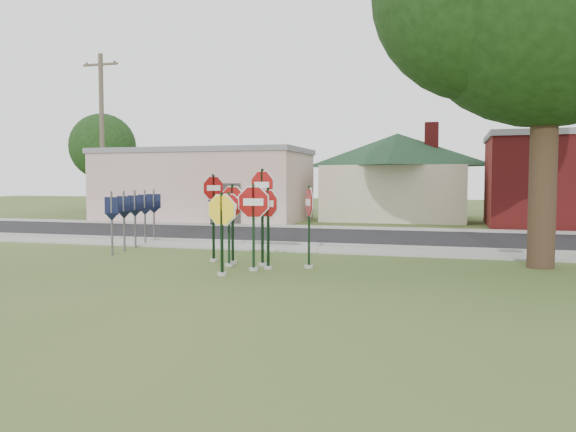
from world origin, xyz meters
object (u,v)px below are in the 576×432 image
(stop_sign_yellow, at_px, (222,224))
(pedestrian, at_px, (214,206))
(stop_sign_center, at_px, (253,215))
(stop_sign_left, at_px, (229,220))
(utility_pole_near, at_px, (102,134))

(stop_sign_yellow, xyz_separation_m, pedestrian, (-6.40, 14.06, -0.26))
(stop_sign_center, relative_size, pedestrian, 1.22)
(stop_sign_yellow, distance_m, pedestrian, 15.45)
(stop_sign_center, distance_m, pedestrian, 14.83)
(stop_sign_left, bearing_deg, stop_sign_yellow, -74.44)
(stop_sign_center, xyz_separation_m, utility_pole_near, (-14.27, 14.31, 3.52))
(stop_sign_yellow, distance_m, utility_pole_near, 20.87)
(utility_pole_near, relative_size, pedestrian, 4.92)
(utility_pole_near, distance_m, pedestrian, 8.45)
(stop_sign_left, bearing_deg, stop_sign_center, -30.18)
(stop_sign_left, height_order, utility_pole_near, utility_pole_near)
(stop_sign_yellow, height_order, stop_sign_left, stop_sign_yellow)
(pedestrian, bearing_deg, stop_sign_center, 128.48)
(stop_sign_yellow, xyz_separation_m, stop_sign_left, (-0.40, 1.45, -0.03))
(stop_sign_left, relative_size, pedestrian, 1.10)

